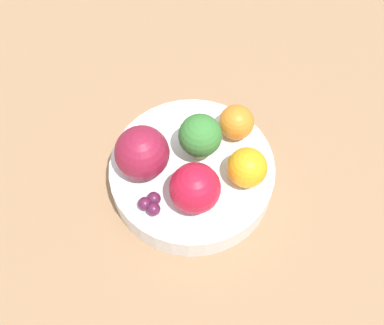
{
  "coord_description": "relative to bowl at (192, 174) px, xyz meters",
  "views": [
    {
      "loc": [
        -0.28,
        -0.13,
        0.6
      ],
      "look_at": [
        0.0,
        0.0,
        0.07
      ],
      "focal_mm": 50.0,
      "sensor_mm": 36.0,
      "label": 1
    }
  ],
  "objects": [
    {
      "name": "ground_plane",
      "position": [
        0.0,
        0.0,
        -0.04
      ],
      "size": [
        6.0,
        6.0,
        0.0
      ],
      "primitive_type": "plane",
      "color": "gray"
    },
    {
      "name": "apple_red",
      "position": [
        -0.04,
        -0.02,
        0.05
      ],
      "size": [
        0.06,
        0.06,
        0.06
      ],
      "color": "#B7142D",
      "rests_on": "bowl"
    },
    {
      "name": "apple_green",
      "position": [
        -0.02,
        0.05,
        0.05
      ],
      "size": [
        0.06,
        0.06,
        0.06
      ],
      "color": "maroon",
      "rests_on": "bowl"
    },
    {
      "name": "orange_back",
      "position": [
        0.01,
        -0.06,
        0.04
      ],
      "size": [
        0.05,
        0.05,
        0.05
      ],
      "color": "orange",
      "rests_on": "bowl"
    },
    {
      "name": "broccoli",
      "position": [
        0.02,
        -0.0,
        0.05
      ],
      "size": [
        0.05,
        0.05,
        0.06
      ],
      "color": "#99C17A",
      "rests_on": "bowl"
    },
    {
      "name": "orange_front",
      "position": [
        0.07,
        -0.03,
        0.04
      ],
      "size": [
        0.04,
        0.04,
        0.04
      ],
      "color": "orange",
      "rests_on": "bowl"
    },
    {
      "name": "grape_cluster",
      "position": [
        -0.07,
        0.02,
        0.03
      ],
      "size": [
        0.03,
        0.03,
        0.02
      ],
      "color": "#511938",
      "rests_on": "bowl"
    },
    {
      "name": "bowl",
      "position": [
        0.0,
        0.0,
        0.0
      ],
      "size": [
        0.19,
        0.19,
        0.04
      ],
      "color": "white",
      "rests_on": "table_surface"
    },
    {
      "name": "table_surface",
      "position": [
        0.0,
        0.0,
        -0.03
      ],
      "size": [
        1.2,
        1.2,
        0.02
      ],
      "color": "#936D4C",
      "rests_on": "ground_plane"
    }
  ]
}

